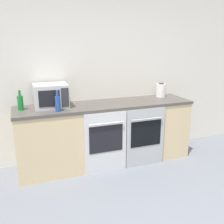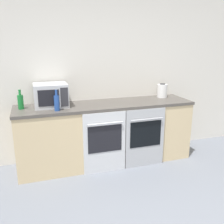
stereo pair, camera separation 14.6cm
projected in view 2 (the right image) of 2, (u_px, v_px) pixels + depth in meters
name	position (u px, v px, depth m)	size (l,w,h in m)	color
wall_back	(99.00, 75.00, 3.87)	(10.00, 0.06, 2.60)	silver
counter_back	(106.00, 133.00, 3.77)	(2.59, 0.65, 0.92)	#D1B789
oven_left	(105.00, 143.00, 3.44)	(0.60, 0.06, 0.88)	silver
oven_right	(145.00, 138.00, 3.62)	(0.60, 0.06, 0.88)	#A8AAAF
microwave	(51.00, 95.00, 3.45)	(0.45, 0.39, 0.32)	#B7BABF
bottle_green	(21.00, 102.00, 3.31)	(0.08, 0.08, 0.26)	#19722D
bottle_blue	(57.00, 103.00, 3.23)	(0.07, 0.07, 0.28)	#234793
kettle	(162.00, 91.00, 4.05)	(0.16, 0.16, 0.23)	white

